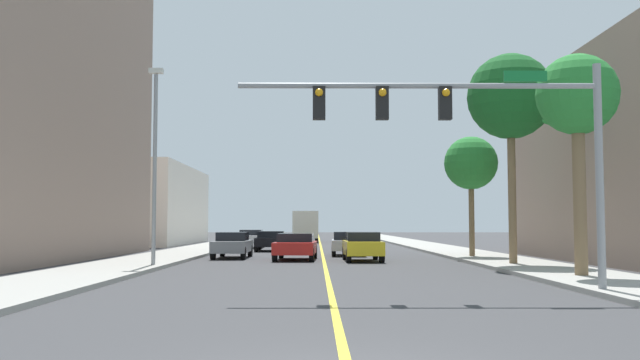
% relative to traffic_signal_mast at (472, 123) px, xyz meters
% --- Properties ---
extents(ground, '(192.00, 192.00, 0.00)m').
position_rel_traffic_signal_mast_xyz_m(ground, '(-3.58, 32.75, -4.31)').
color(ground, '#38383A').
extents(sidewalk_left, '(3.63, 168.00, 0.15)m').
position_rel_traffic_signal_mast_xyz_m(sidewalk_left, '(-11.76, 32.75, -4.24)').
color(sidewalk_left, '#9E9B93').
rests_on(sidewalk_left, ground).
extents(sidewalk_right, '(3.63, 168.00, 0.15)m').
position_rel_traffic_signal_mast_xyz_m(sidewalk_right, '(4.61, 32.75, -4.24)').
color(sidewalk_right, '#9E9B93').
rests_on(sidewalk_right, ground).
extents(lane_marking_center, '(0.16, 144.00, 0.01)m').
position_rel_traffic_signal_mast_xyz_m(lane_marking_center, '(-3.58, 32.75, -4.31)').
color(lane_marking_center, yellow).
rests_on(lane_marking_center, ground).
extents(building_left_far, '(16.21, 19.14, 6.78)m').
position_rel_traffic_signal_mast_xyz_m(building_left_far, '(-23.11, 43.24, -0.92)').
color(building_left_far, silver).
rests_on(building_left_far, ground).
extents(traffic_signal_mast, '(9.22, 0.36, 5.68)m').
position_rel_traffic_signal_mast_xyz_m(traffic_signal_mast, '(0.00, 0.00, 0.00)').
color(traffic_signal_mast, gray).
rests_on(traffic_signal_mast, sidewalk_right).
extents(street_lamp, '(0.56, 0.28, 7.91)m').
position_rel_traffic_signal_mast_xyz_m(street_lamp, '(-10.44, 10.24, 0.22)').
color(street_lamp, gray).
rests_on(street_lamp, sidewalk_left).
extents(palm_near, '(2.60, 2.60, 7.07)m').
position_rel_traffic_signal_mast_xyz_m(palm_near, '(4.44, 4.53, 1.46)').
color(palm_near, brown).
rests_on(palm_near, sidewalk_right).
extents(palm_mid, '(3.57, 3.57, 8.72)m').
position_rel_traffic_signal_mast_xyz_m(palm_mid, '(4.16, 11.02, 2.71)').
color(palm_mid, brown).
rests_on(palm_mid, sidewalk_right).
extents(palm_far, '(2.71, 2.71, 6.08)m').
position_rel_traffic_signal_mast_xyz_m(palm_far, '(3.96, 17.52, 0.51)').
color(palm_far, brown).
rests_on(palm_far, sidewalk_right).
extents(car_black, '(1.99, 4.26, 1.30)m').
position_rel_traffic_signal_mast_xyz_m(car_black, '(-6.91, 27.68, -3.63)').
color(car_black, black).
rests_on(car_black, ground).
extents(car_white, '(1.85, 4.36, 1.34)m').
position_rel_traffic_signal_mast_xyz_m(car_white, '(-8.73, 33.26, -3.59)').
color(car_white, white).
rests_on(car_white, ground).
extents(car_silver, '(1.91, 4.15, 1.33)m').
position_rel_traffic_signal_mast_xyz_m(car_silver, '(-2.15, 21.24, -3.61)').
color(car_silver, '#BCBCC1').
rests_on(car_silver, ground).
extents(car_yellow, '(1.79, 3.97, 1.38)m').
position_rel_traffic_signal_mast_xyz_m(car_yellow, '(-1.74, 15.49, -3.58)').
color(car_yellow, gold).
rests_on(car_yellow, ground).
extents(car_gray, '(1.74, 4.40, 1.34)m').
position_rel_traffic_signal_mast_xyz_m(car_gray, '(-8.29, 18.40, -3.61)').
color(car_gray, slate).
rests_on(car_gray, ground).
extents(car_red, '(2.12, 4.45, 1.30)m').
position_rel_traffic_signal_mast_xyz_m(car_red, '(-4.95, 16.52, -3.62)').
color(car_red, red).
rests_on(car_red, ground).
extents(delivery_truck, '(2.46, 8.89, 2.98)m').
position_rel_traffic_signal_mast_xyz_m(delivery_truck, '(-4.96, 49.98, -2.71)').
color(delivery_truck, '#194799').
rests_on(delivery_truck, ground).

